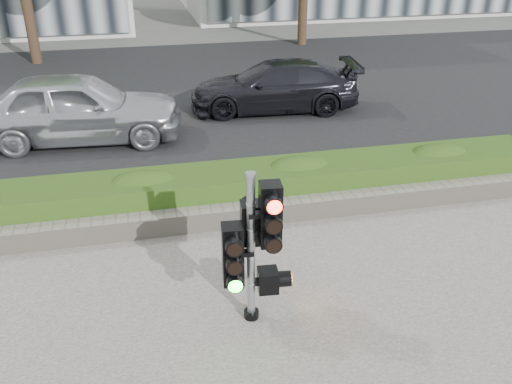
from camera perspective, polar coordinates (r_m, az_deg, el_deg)
ground at (r=7.44m, az=-1.05°, el=-11.00°), size 120.00×120.00×0.00m
road at (r=16.45m, az=-8.25°, el=10.51°), size 60.00×13.00×0.02m
curb at (r=10.05m, az=-4.70°, el=0.13°), size 60.00×0.25×0.12m
stone_wall at (r=8.90m, az=-3.55°, el=-2.60°), size 12.00×0.32×0.34m
hedge at (r=9.38m, az=-4.23°, el=0.21°), size 12.00×1.00×0.68m
traffic_signal at (r=6.45m, az=-0.32°, el=-5.16°), size 0.71×0.54×2.02m
car_silver at (r=12.83m, az=-18.30°, el=8.42°), size 4.70×2.19×1.56m
car_dark at (r=14.40m, az=1.92°, el=11.09°), size 4.53×2.24×1.27m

